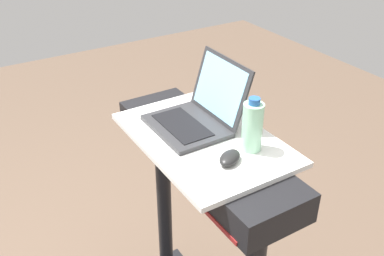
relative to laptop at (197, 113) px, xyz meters
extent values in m
cylinder|color=black|center=(-0.26, -0.02, -0.60)|extent=(0.07, 0.07, 0.84)
cube|color=black|center=(0.08, -0.02, -0.12)|extent=(0.90, 0.28, 0.11)
cube|color=#0C3F19|center=(0.08, -0.17, -0.12)|extent=(0.24, 0.01, 0.06)
cube|color=maroon|center=(0.08, -0.17, -0.17)|extent=(0.81, 0.00, 0.02)
cube|color=white|center=(0.08, -0.02, -0.06)|extent=(0.66, 0.44, 0.02)
cube|color=#2D2D30|center=(0.00, -0.05, -0.04)|extent=(0.30, 0.23, 0.02)
cube|color=black|center=(0.00, -0.07, -0.03)|extent=(0.25, 0.13, 0.00)
cube|color=#2D2D30|center=(0.00, 0.10, 0.08)|extent=(0.30, 0.08, 0.23)
cube|color=#8CCCF2|center=(0.00, 0.10, 0.08)|extent=(0.27, 0.06, 0.20)
ellipsoid|color=black|center=(0.27, -0.04, -0.03)|extent=(0.10, 0.12, 0.03)
cylinder|color=#9EDBB2|center=(0.24, 0.07, 0.04)|extent=(0.07, 0.07, 0.17)
cylinder|color=#2659A5|center=(0.24, 0.07, 0.14)|extent=(0.04, 0.04, 0.02)
camera|label=1|loc=(1.23, -0.78, 0.80)|focal=41.45mm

